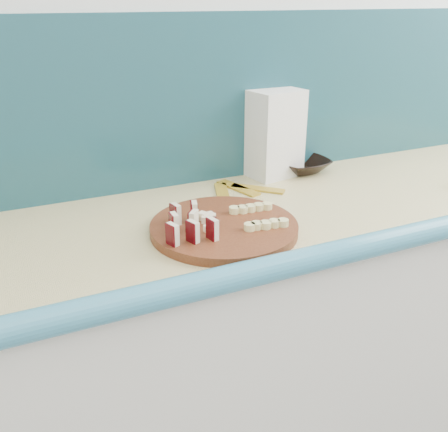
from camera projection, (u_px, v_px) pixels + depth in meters
The scene contains 9 objects.
kitchen_counter at pixel (260, 341), 1.56m from camera, with size 2.20×0.63×0.91m.
backsplash at pixel (222, 99), 1.52m from camera, with size 2.20×0.02×0.50m, color teal.
cutting_board at pixel (224, 228), 1.24m from camera, with size 0.37×0.37×0.02m, color #4C2110.
apple_wedges at pixel (188, 223), 1.17m from camera, with size 0.11×0.15×0.05m.
apple_chunks at pixel (215, 221), 1.22m from camera, with size 0.05×0.06×0.02m.
banana_slices at pixel (258, 216), 1.26m from camera, with size 0.13×0.15×0.02m.
brown_bowl at pixel (301, 165), 1.67m from camera, with size 0.18×0.18×0.04m, color black.
flour_bag at pixel (275, 134), 1.58m from camera, with size 0.16×0.11×0.28m, color white.
banana_peel at pixel (239, 190), 1.50m from camera, with size 0.23×0.19×0.01m.
Camera 1 is at (-0.53, 0.39, 1.45)m, focal length 40.00 mm.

